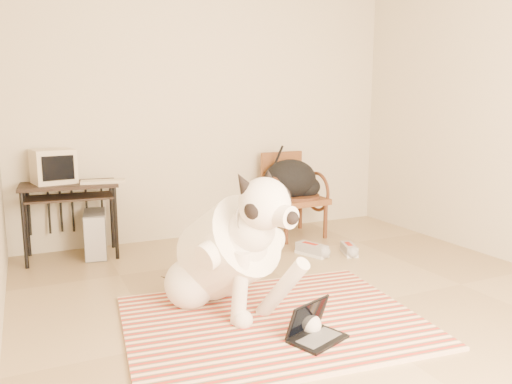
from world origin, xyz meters
TOP-DOWN VIEW (x-y plane):
  - floor at (0.00, 0.00)m, footprint 4.50×4.50m
  - wall_back at (0.00, 2.25)m, footprint 4.50×0.00m
  - rug at (-0.45, 0.00)m, footprint 1.97×1.59m
  - dog at (-0.63, 0.30)m, footprint 0.77×1.29m
  - laptop at (-0.35, -0.33)m, footprint 0.38×0.32m
  - computer_desk at (-1.47, 1.98)m, footprint 0.84×0.50m
  - crt_monitor at (-1.58, 2.07)m, footprint 0.39×0.38m
  - desk_keyboard at (-1.18, 1.89)m, footprint 0.40×0.20m
  - pc_tower at (-1.27, 1.96)m, footprint 0.24×0.46m
  - rattan_chair at (0.71, 1.86)m, footprint 0.60×0.58m
  - backpack at (0.70, 1.81)m, footprint 0.60×0.46m
  - sneaker_left at (0.53, 1.14)m, footprint 0.23×0.33m
  - sneaker_right at (0.86, 1.02)m, footprint 0.19×0.29m

SIDE VIEW (x-z plane):
  - floor at x=0.00m, z-range 0.00..0.00m
  - rug at x=-0.45m, z-range 0.00..0.02m
  - sneaker_right at x=0.86m, z-range -0.01..0.09m
  - sneaker_left at x=0.53m, z-range -0.01..0.10m
  - laptop at x=-0.35m, z-range -0.03..0.19m
  - pc_tower at x=-1.27m, z-range 0.00..0.41m
  - dog at x=-0.63m, z-range -0.11..0.91m
  - rattan_chair at x=0.71m, z-range 0.00..0.87m
  - computer_desk at x=-1.47m, z-range 0.24..0.92m
  - backpack at x=0.70m, z-range 0.38..0.79m
  - desk_keyboard at x=-1.18m, z-range 0.68..0.70m
  - crt_monitor at x=-1.58m, z-range 0.68..0.98m
  - wall_back at x=0.00m, z-range -0.90..3.60m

